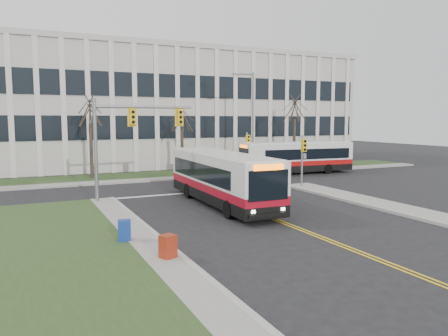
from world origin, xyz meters
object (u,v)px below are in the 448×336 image
at_px(bus_main, 221,179).
at_px(newspaper_box_red, 168,248).
at_px(streetlight, 251,117).
at_px(bus_cross, 297,158).
at_px(directory_sign, 190,162).
at_px(newspaper_box_blue, 124,232).

bearing_deg(bus_main, newspaper_box_red, -123.43).
xyz_separation_m(streetlight, bus_cross, (3.56, -2.20, -3.78)).
xyz_separation_m(bus_main, bus_cross, (12.36, 10.29, -0.07)).
xyz_separation_m(directory_sign, bus_cross, (9.09, -3.50, 0.25)).
bearing_deg(bus_cross, bus_main, -46.28).
distance_m(directory_sign, bus_cross, 9.74).
relative_size(bus_cross, newspaper_box_red, 11.18).
distance_m(streetlight, directory_sign, 6.96).
bearing_deg(streetlight, directory_sign, 166.77).
bearing_deg(newspaper_box_red, directory_sign, 45.02).
bearing_deg(newspaper_box_blue, bus_cross, 51.27).
xyz_separation_m(bus_cross, newspaper_box_blue, (-19.28, -15.97, -0.94)).
height_order(streetlight, bus_cross, streetlight).
xyz_separation_m(bus_main, newspaper_box_blue, (-6.91, -5.68, -1.01)).
distance_m(bus_main, newspaper_box_blue, 9.01).
distance_m(bus_main, newspaper_box_red, 10.53).
xyz_separation_m(newspaper_box_blue, newspaper_box_red, (0.89, -2.89, 0.00)).
distance_m(directory_sign, bus_main, 14.18).
height_order(bus_main, newspaper_box_red, bus_main).
bearing_deg(newspaper_box_red, streetlight, 32.45).
bearing_deg(directory_sign, streetlight, -13.23).
bearing_deg(newspaper_box_red, bus_main, 32.50).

